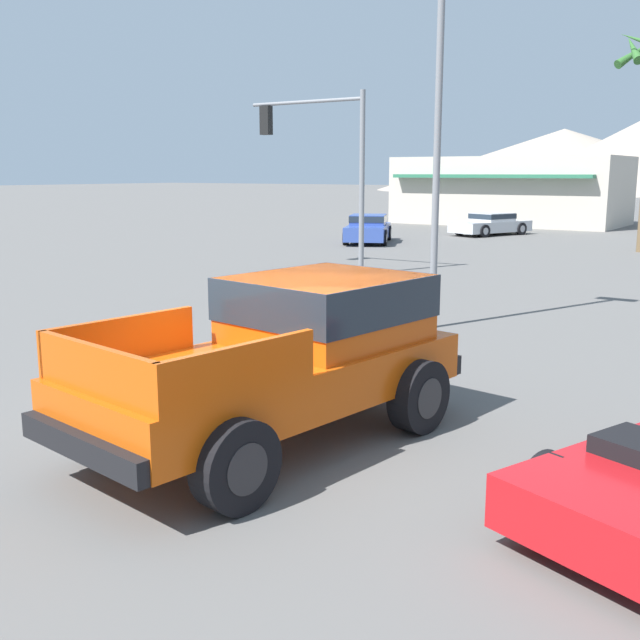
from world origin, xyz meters
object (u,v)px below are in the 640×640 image
parked_car_silver (491,224)px  traffic_light_main (317,147)px  street_lamp_post (439,92)px  orange_pickup_truck (293,348)px  parked_car_blue (368,228)px

parked_car_silver → traffic_light_main: (0.44, -16.11, 3.29)m
street_lamp_post → parked_car_silver: bearing=108.3°
orange_pickup_truck → parked_car_silver: size_ratio=1.13×
orange_pickup_truck → parked_car_blue: bearing=126.6°
orange_pickup_truck → traffic_light_main: 15.51m
orange_pickup_truck → street_lamp_post: street_lamp_post is taller
parked_car_silver → traffic_light_main: size_ratio=0.84×
orange_pickup_truck → parked_car_blue: 24.93m
traffic_light_main → street_lamp_post: size_ratio=0.72×
street_lamp_post → orange_pickup_truck: bearing=-78.5°
parked_car_blue → traffic_light_main: (3.47, -9.17, 3.22)m
orange_pickup_truck → parked_car_silver: bearing=115.2°
parked_car_blue → traffic_light_main: traffic_light_main is taller
orange_pickup_truck → parked_car_silver: (-8.72, 28.93, -0.50)m
parked_car_silver → parked_car_blue: size_ratio=1.01×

